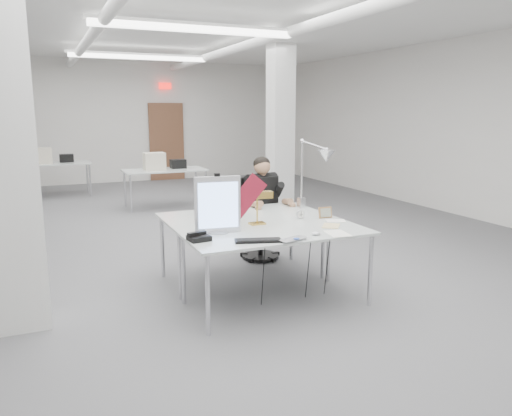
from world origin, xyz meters
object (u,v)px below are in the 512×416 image
Objects in this scene: monitor at (217,205)px; desk_phone at (199,238)px; desk_main at (277,233)px; bankers_lamp at (257,209)px; architect_lamp at (312,173)px; laptop at (296,241)px; office_chair at (260,221)px; seated_person at (262,191)px; beige_monitor at (216,201)px.

desk_phone is at bearing -132.98° from monitor.
bankers_lamp reaches higher than desk_main.
architect_lamp reaches higher than bankers_lamp.
laptop is 0.32× the size of architect_lamp.
office_chair is at bearing 70.12° from bankers_lamp.
laptop is 1.54× the size of desk_phone.
desk_main is 1.55m from seated_person.
architect_lamp is at bearing 42.19° from desk_main.
seated_person is at bearing 69.12° from bankers_lamp.
seated_person is 3.50× the size of laptop.
office_chair is 1.85× the size of monitor.
laptop is (-0.51, -1.88, -0.13)m from seated_person.
desk_phone is at bearing -142.58° from seated_person.
desk_main is 0.42m from laptop.
bankers_lamp is 0.97m from architect_lamp.
seated_person is 1.23m from bankers_lamp.
laptop is at bearing -33.75° from desk_phone.
seated_person is 0.93m from beige_monitor.
desk_main is at bearing 70.82° from laptop.
architect_lamp is at bearing 36.62° from laptop.
desk_main is 1.79× the size of seated_person.
bankers_lamp is at bearing -128.16° from seated_person.
laptop is 1.42m from beige_monitor.
desk_main is 1.78× the size of office_chair.
architect_lamp is at bearing -80.64° from office_chair.
desk_main is 0.64m from monitor.
desk_main is at bearing -5.35° from desk_phone.
seated_person is 1.66m from monitor.
office_chair is 1.00× the size of seated_person.
architect_lamp is (0.80, 0.73, 0.46)m from desk_main.
laptop is at bearing -103.43° from beige_monitor.
beige_monitor is at bearing -170.87° from architect_lamp.
beige_monitor is at bearing 79.62° from monitor.
seated_person is 2.90× the size of beige_monitor.
monitor is 0.41m from desk_phone.
desk_main is 6.27× the size of laptop.
bankers_lamp is at bearing 28.17° from monitor.
desk_main is at bearing -98.33° from beige_monitor.
bankers_lamp is (-0.55, -1.10, 0.02)m from seated_person.
beige_monitor is at bearing 106.41° from desk_main.
desk_phone is at bearing -133.04° from architect_lamp.
desk_phone is 1.82m from architect_lamp.
beige_monitor is 1.15m from architect_lamp.
laptop is at bearing -116.66° from seated_person.
architect_lamp reaches higher than office_chair.
seated_person is at bearing 133.85° from architect_lamp.
beige_monitor is (-0.23, 0.61, -0.00)m from bankers_lamp.
beige_monitor is (-0.28, 1.39, 0.15)m from laptop.
bankers_lamp is (-0.05, 0.36, 0.18)m from desk_main.
seated_person is (0.00, -0.05, 0.39)m from office_chair.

